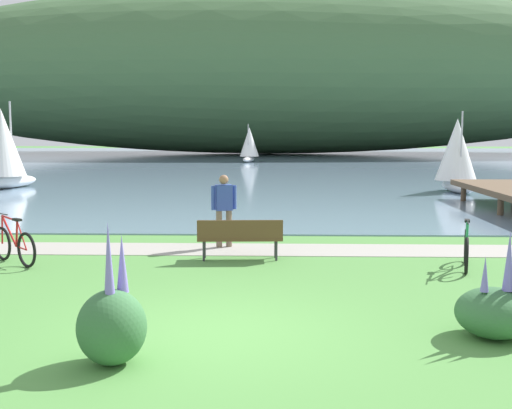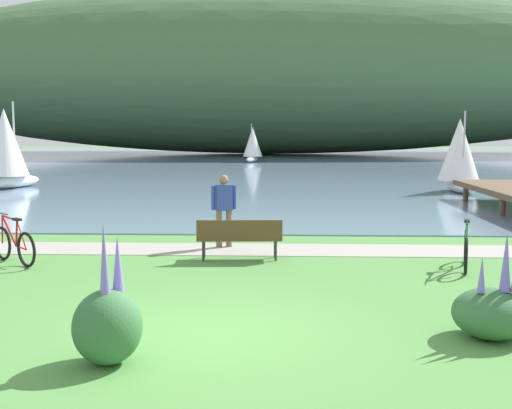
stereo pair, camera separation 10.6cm
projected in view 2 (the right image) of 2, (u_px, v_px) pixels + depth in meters
The scene contains 13 objects.
ground_plane at pixel (212, 333), 8.55m from camera, with size 200.00×200.00×0.00m, color #518E42.
bay_water at pixel (270, 161), 56.13m from camera, with size 180.00×80.00×0.04m, color #7A99B2.
distant_hillside at pixel (271, 72), 72.54m from camera, with size 95.63×28.00×18.70m, color #42663D.
shoreline_path at pixel (240, 249), 14.51m from camera, with size 60.00×1.50×0.01m, color #A39E93.
park_bench_near_camera at pixel (240, 236), 13.29m from camera, with size 1.82×0.58×0.88m.
bicycle_leaning_near_bench at pixel (466, 249), 12.45m from camera, with size 0.54×1.72×1.01m.
bicycle_beside_path at pixel (14, 245), 12.96m from camera, with size 1.38×1.21×1.01m.
person_at_shoreline at pixel (224, 206), 14.70m from camera, with size 0.58×0.33×1.71m.
echium_bush_closest_to_camera at pixel (108, 323), 7.36m from camera, with size 0.82×0.82×1.70m.
echium_bush_mid_cluster at pixel (492, 311), 8.30m from camera, with size 1.02×1.02×1.45m.
sailboat_nearest_to_shore at pixel (6, 148), 29.13m from camera, with size 2.63×3.57×4.05m.
sailboat_mid_bay at pixel (253, 144), 53.66m from camera, with size 1.91×2.86×3.25m.
sailboat_toward_hillside at pixel (459, 154), 27.42m from camera, with size 1.94×3.06×3.52m.
Camera 2 is at (0.92, -8.26, 2.74)m, focal length 44.13 mm.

